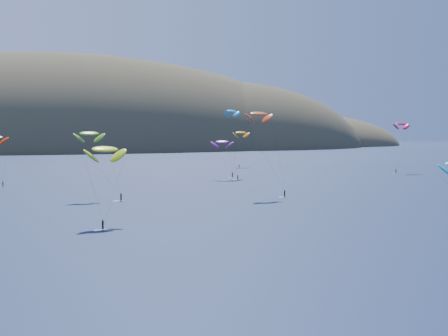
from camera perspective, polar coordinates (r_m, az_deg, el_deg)
ground at (r=89.77m, az=18.99°, el=-8.71°), size 2800.00×2800.00×0.00m
island at (r=636.87m, az=-12.86°, el=0.80°), size 730.00×300.00×210.00m
kitesurfer_2 at (r=126.46m, az=-10.83°, el=1.69°), size 9.52×12.29×17.27m
kitesurfer_3 at (r=171.86m, az=-12.21°, el=3.09°), size 11.55×11.29×19.94m
kitesurfer_4 at (r=246.97m, az=0.71°, el=5.21°), size 9.05×8.31×28.29m
kitesurfer_6 at (r=235.10m, az=-0.18°, el=2.40°), size 8.92×10.33×16.33m
kitesurfer_8 at (r=283.28m, az=15.89°, el=3.91°), size 11.22×7.49×23.61m
kitesurfer_9 at (r=175.30m, az=3.21°, el=4.96°), size 10.78×8.20×25.55m
kitesurfer_11 at (r=314.70m, az=1.55°, el=3.26°), size 11.02×13.95×19.70m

